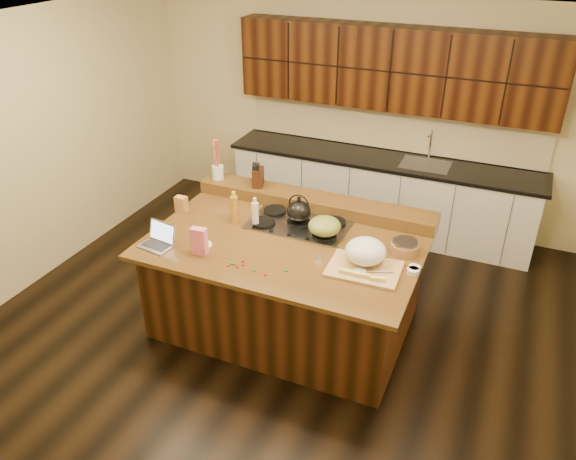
% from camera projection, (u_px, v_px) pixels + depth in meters
% --- Properties ---
extents(room, '(5.52, 5.02, 2.72)m').
position_uv_depth(room, '(286.00, 197.00, 4.75)').
color(room, black).
rests_on(room, ground).
extents(island, '(2.40, 1.60, 0.92)m').
position_uv_depth(island, '(286.00, 283.00, 5.19)').
color(island, black).
rests_on(island, ground).
extents(back_ledge, '(2.40, 0.30, 0.12)m').
position_uv_depth(back_ledge, '(314.00, 202.00, 5.50)').
color(back_ledge, black).
rests_on(back_ledge, island).
extents(cooktop, '(0.92, 0.52, 0.05)m').
position_uv_depth(cooktop, '(299.00, 224.00, 5.20)').
color(cooktop, gray).
rests_on(cooktop, island).
extents(back_counter, '(3.70, 0.66, 2.40)m').
position_uv_depth(back_counter, '(384.00, 153.00, 6.61)').
color(back_counter, silver).
rests_on(back_counter, ground).
extents(kettle, '(0.29, 0.29, 0.20)m').
position_uv_depth(kettle, '(299.00, 211.00, 5.13)').
color(kettle, black).
rests_on(kettle, cooktop).
extents(green_bowl, '(0.34, 0.34, 0.16)m').
position_uv_depth(green_bowl, '(325.00, 226.00, 4.94)').
color(green_bowl, olive).
rests_on(green_bowl, cooktop).
extents(laptop, '(0.31, 0.26, 0.20)m').
position_uv_depth(laptop, '(159.00, 239.00, 4.88)').
color(laptop, '#B7B7BC').
rests_on(laptop, island).
extents(oil_bottle, '(0.09, 0.09, 0.27)m').
position_uv_depth(oil_bottle, '(234.00, 210.00, 5.18)').
color(oil_bottle, '#BA7820').
rests_on(oil_bottle, island).
extents(vinegar_bottle, '(0.07, 0.07, 0.25)m').
position_uv_depth(vinegar_bottle, '(255.00, 215.00, 5.12)').
color(vinegar_bottle, silver).
rests_on(vinegar_bottle, island).
extents(wooden_tray, '(0.60, 0.48, 0.24)m').
position_uv_depth(wooden_tray, '(365.00, 255.00, 4.55)').
color(wooden_tray, tan).
rests_on(wooden_tray, island).
extents(ramekin_a, '(0.12, 0.12, 0.04)m').
position_uv_depth(ramekin_a, '(360.00, 273.00, 4.47)').
color(ramekin_a, white).
rests_on(ramekin_a, island).
extents(ramekin_b, '(0.12, 0.12, 0.04)m').
position_uv_depth(ramekin_b, '(413.00, 271.00, 4.50)').
color(ramekin_b, white).
rests_on(ramekin_b, island).
extents(ramekin_c, '(0.11, 0.11, 0.04)m').
position_uv_depth(ramekin_c, '(414.00, 269.00, 4.53)').
color(ramekin_c, white).
rests_on(ramekin_c, island).
extents(strainer_bowl, '(0.31, 0.31, 0.09)m').
position_uv_depth(strainer_bowl, '(405.00, 248.00, 4.77)').
color(strainer_bowl, '#996B3F').
rests_on(strainer_bowl, island).
extents(kitchen_timer, '(0.10, 0.10, 0.07)m').
position_uv_depth(kitchen_timer, '(319.00, 256.00, 4.67)').
color(kitchen_timer, silver).
rests_on(kitchen_timer, island).
extents(pink_bag, '(0.14, 0.08, 0.24)m').
position_uv_depth(pink_bag, '(199.00, 241.00, 4.71)').
color(pink_bag, pink).
rests_on(pink_bag, island).
extents(candy_plate, '(0.23, 0.23, 0.01)m').
position_uv_depth(candy_plate, '(202.00, 245.00, 4.88)').
color(candy_plate, white).
rests_on(candy_plate, island).
extents(package_box, '(0.11, 0.08, 0.16)m').
position_uv_depth(package_box, '(181.00, 204.00, 5.41)').
color(package_box, '#BF8443').
rests_on(package_box, island).
extents(utensil_crock, '(0.13, 0.13, 0.14)m').
position_uv_depth(utensil_crock, '(218.00, 172.00, 5.80)').
color(utensil_crock, white).
rests_on(utensil_crock, back_ledge).
extents(knife_block, '(0.13, 0.18, 0.19)m').
position_uv_depth(knife_block, '(258.00, 177.00, 5.63)').
color(knife_block, black).
rests_on(knife_block, back_ledge).
extents(gumdrop_0, '(0.02, 0.02, 0.02)m').
position_uv_depth(gumdrop_0, '(237.00, 267.00, 4.58)').
color(gumdrop_0, red).
rests_on(gumdrop_0, island).
extents(gumdrop_1, '(0.02, 0.02, 0.02)m').
position_uv_depth(gumdrop_1, '(234.00, 264.00, 4.61)').
color(gumdrop_1, '#198C26').
rests_on(gumdrop_1, island).
extents(gumdrop_2, '(0.02, 0.02, 0.02)m').
position_uv_depth(gumdrop_2, '(265.00, 275.00, 4.48)').
color(gumdrop_2, red).
rests_on(gumdrop_2, island).
extents(gumdrop_3, '(0.02, 0.02, 0.02)m').
position_uv_depth(gumdrop_3, '(255.00, 270.00, 4.54)').
color(gumdrop_3, '#198C26').
rests_on(gumdrop_3, island).
extents(gumdrop_4, '(0.02, 0.02, 0.02)m').
position_uv_depth(gumdrop_4, '(243.00, 265.00, 4.60)').
color(gumdrop_4, red).
rests_on(gumdrop_4, island).
extents(gumdrop_5, '(0.02, 0.02, 0.02)m').
position_uv_depth(gumdrop_5, '(231.00, 263.00, 4.62)').
color(gumdrop_5, '#198C26').
rests_on(gumdrop_5, island).
extents(gumdrop_6, '(0.02, 0.02, 0.02)m').
position_uv_depth(gumdrop_6, '(243.00, 261.00, 4.65)').
color(gumdrop_6, red).
rests_on(gumdrop_6, island).
extents(gumdrop_7, '(0.02, 0.02, 0.02)m').
position_uv_depth(gumdrop_7, '(287.00, 271.00, 4.53)').
color(gumdrop_7, '#198C26').
rests_on(gumdrop_7, island).
extents(gumdrop_8, '(0.02, 0.02, 0.02)m').
position_uv_depth(gumdrop_8, '(228.00, 265.00, 4.60)').
color(gumdrop_8, red).
rests_on(gumdrop_8, island).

